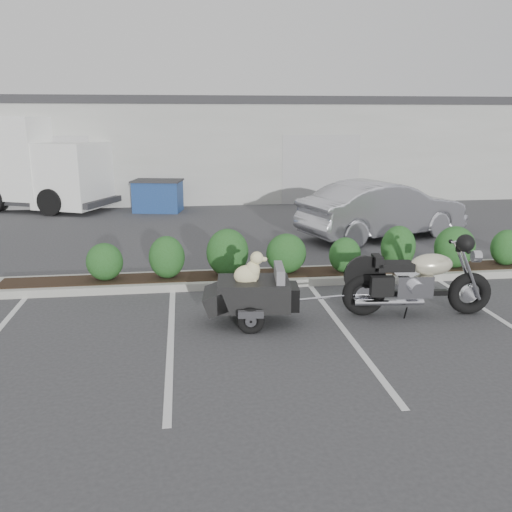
{
  "coord_description": "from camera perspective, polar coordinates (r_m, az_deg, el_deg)",
  "views": [
    {
      "loc": [
        -1.24,
        -8.26,
        3.26
      ],
      "look_at": [
        0.06,
        1.37,
        0.75
      ],
      "focal_mm": 38.0,
      "sensor_mm": 36.0,
      "label": 1
    }
  ],
  "objects": [
    {
      "name": "pet_trailer",
      "position": [
        8.74,
        -0.39,
        -3.86
      ],
      "size": [
        2.04,
        1.15,
        1.21
      ],
      "rotation": [
        0.0,
        0.0,
        -0.1
      ],
      "color": "black",
      "rests_on": "ground"
    },
    {
      "name": "planter_kerb",
      "position": [
        11.17,
        4.2,
        -2.14
      ],
      "size": [
        12.0,
        1.0,
        0.15
      ],
      "primitive_type": "cube",
      "color": "#9E9E93",
      "rests_on": "ground"
    },
    {
      "name": "sedan",
      "position": [
        15.35,
        13.23,
        4.8
      ],
      "size": [
        5.02,
        3.08,
        1.56
      ],
      "primitive_type": "imported",
      "rotation": [
        0.0,
        0.0,
        1.9
      ],
      "color": "#B1B1B9",
      "rests_on": "ground"
    },
    {
      "name": "building",
      "position": [
        25.33,
        -5.0,
        11.57
      ],
      "size": [
        26.0,
        10.0,
        4.0
      ],
      "primitive_type": "cube",
      "color": "#9EA099",
      "rests_on": "ground"
    },
    {
      "name": "dumpster",
      "position": [
        19.47,
        -10.29,
        6.28
      ],
      "size": [
        1.89,
        1.47,
        1.11
      ],
      "rotation": [
        0.0,
        0.0,
        -0.21
      ],
      "color": "navy",
      "rests_on": "ground"
    },
    {
      "name": "motorcycle",
      "position": [
        9.44,
        16.65,
        -2.62
      ],
      "size": [
        2.54,
        0.89,
        1.46
      ],
      "rotation": [
        0.0,
        0.0,
        -0.1
      ],
      "color": "black",
      "rests_on": "ground"
    },
    {
      "name": "ground",
      "position": [
        8.97,
        0.78,
        -6.83
      ],
      "size": [
        90.0,
        90.0,
        0.0
      ],
      "primitive_type": "plane",
      "color": "#38383A",
      "rests_on": "ground"
    },
    {
      "name": "delivery_truck",
      "position": [
        21.71,
        -23.89,
        8.78
      ],
      "size": [
        7.41,
        4.99,
        3.26
      ],
      "rotation": [
        0.0,
        0.0,
        -0.43
      ],
      "color": "white",
      "rests_on": "ground"
    }
  ]
}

